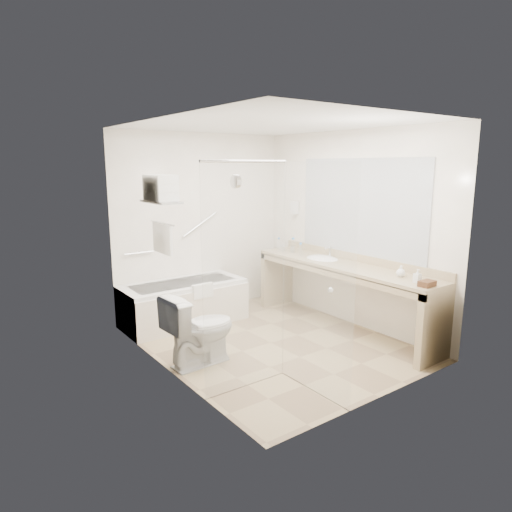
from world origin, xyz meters
TOP-DOWN VIEW (x-y plane):
  - floor at (0.00, 0.00)m, footprint 3.20×3.20m
  - ceiling at (0.00, 0.00)m, footprint 2.60×3.20m
  - wall_back at (0.00, 1.60)m, footprint 2.60×0.10m
  - wall_front at (0.00, -1.60)m, footprint 2.60×0.10m
  - wall_left at (-1.30, 0.00)m, footprint 0.10×3.20m
  - wall_right at (1.30, 0.00)m, footprint 0.10×3.20m
  - bathtub at (-0.50, 1.24)m, footprint 1.60×0.73m
  - grab_bar_short at (-0.95, 1.56)m, footprint 0.40×0.03m
  - grab_bar_long at (-0.05, 1.56)m, footprint 0.53×0.03m
  - shower_enclosure at (-0.63, -0.93)m, footprint 0.96×0.91m
  - towel_shelf at (-1.17, 0.35)m, footprint 0.24×0.55m
  - vanity_counter at (1.02, -0.15)m, footprint 0.55×2.70m
  - sink at (1.05, 0.25)m, footprint 0.40×0.52m
  - faucet at (1.20, 0.25)m, footprint 0.03×0.03m
  - mirror at (1.29, -0.15)m, footprint 0.02×2.00m
  - hairdryer_unit at (1.25, 1.05)m, footprint 0.08×0.10m
  - toilet at (-0.95, -0.00)m, footprint 0.80×0.48m
  - amenity_basket at (0.92, -1.40)m, footprint 0.18×0.12m
  - soap_bottle_a at (0.97, -1.25)m, footprint 0.07×0.15m
  - soap_bottle_b at (1.05, -0.98)m, footprint 0.13×0.15m
  - water_bottle_left at (0.91, 0.52)m, footprint 0.06×0.06m
  - water_bottle_mid at (1.00, 1.10)m, footprint 0.05×0.05m
  - water_bottle_right at (1.02, 0.80)m, footprint 0.07×0.07m
  - drinking_glass_near at (0.96, 0.95)m, footprint 0.10×0.10m
  - drinking_glass_far at (0.99, 0.78)m, footprint 0.08×0.08m

SIDE VIEW (x-z plane):
  - floor at x=0.00m, z-range 0.00..0.00m
  - bathtub at x=-0.50m, z-range -0.02..0.57m
  - toilet at x=-0.95m, z-range 0.00..0.76m
  - vanity_counter at x=1.02m, z-range 0.17..1.12m
  - sink at x=1.05m, z-range 0.75..0.89m
  - amenity_basket at x=0.92m, z-range 0.85..0.91m
  - soap_bottle_a at x=0.97m, z-range 0.85..0.92m
  - drinking_glass_far at x=0.99m, z-range 0.85..0.94m
  - soap_bottle_b at x=1.05m, z-range 0.85..0.95m
  - drinking_glass_near at x=0.96m, z-range 0.85..0.95m
  - water_bottle_mid at x=1.00m, z-range 0.84..1.02m
  - faucet at x=1.20m, z-range 0.86..1.00m
  - water_bottle_left at x=0.91m, z-range 0.84..1.03m
  - water_bottle_right at x=1.02m, z-range 0.84..1.05m
  - grab_bar_short at x=-0.95m, z-range 0.93..0.96m
  - shower_enclosure at x=-0.63m, z-range 0.01..2.12m
  - wall_back at x=0.00m, z-range 0.00..2.50m
  - wall_front at x=0.00m, z-range 0.00..2.50m
  - wall_left at x=-1.30m, z-range 0.00..2.50m
  - wall_right at x=1.30m, z-range 0.00..2.50m
  - grab_bar_long at x=-0.05m, z-range 1.09..1.41m
  - hairdryer_unit at x=1.25m, z-range 1.36..1.54m
  - mirror at x=1.29m, z-range 0.95..2.15m
  - towel_shelf at x=-1.17m, z-range 1.35..2.16m
  - ceiling at x=0.00m, z-range 2.45..2.55m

